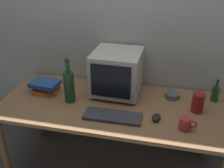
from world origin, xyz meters
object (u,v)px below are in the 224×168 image
Objects in this scene: computer_mouse at (156,117)px; metal_canister at (198,103)px; crt_monitor at (116,72)px; keyboard at (113,116)px; mug at (185,124)px; cd_spindle at (172,95)px; book_stack at (46,86)px; bottle_tall at (69,86)px; bottle_short at (215,93)px.

metal_canister reaches higher than computer_mouse.
crt_monitor is at bearing 147.85° from computer_mouse.
keyboard is at bearing -159.50° from metal_canister.
metal_canister is at bearing 69.70° from mug.
cd_spindle is (0.46, 0.02, -0.17)m from crt_monitor.
book_stack reaches higher than keyboard.
cd_spindle is at bearing 82.21° from computer_mouse.
cd_spindle is at bearing 102.92° from mug.
mug is (0.89, -0.18, -0.09)m from bottle_tall.
mug is 1.00× the size of cd_spindle.
computer_mouse is at bearing -139.95° from bottle_short.
bottle_short reaches higher than metal_canister.
computer_mouse is 0.21m from mug.
book_stack is at bearing 158.30° from keyboard.
bottle_short reaches higher than keyboard.
keyboard is 0.86m from bottle_short.
bottle_tall is 3.08× the size of cd_spindle.
bottle_short is 1.61× the size of mug.
crt_monitor and bottle_tall have the same top height.
cd_spindle is (0.80, 0.24, -0.12)m from bottle_tall.
keyboard is (0.05, -0.36, -0.18)m from crt_monitor.
metal_canister is (0.09, 0.25, 0.03)m from mug.
book_stack reaches higher than computer_mouse.
bottle_tall is at bearing -19.54° from book_stack.
mug reaches higher than computer_mouse.
metal_canister is (0.19, -0.16, 0.05)m from cd_spindle.
cd_spindle is at bearing 2.96° from crt_monitor.
metal_canister is at bearing -0.85° from book_stack.
cd_spindle is (-0.09, 0.41, -0.02)m from mug.
crt_monitor reaches higher than mug.
crt_monitor is 0.62m from book_stack.
mug is at bearing -10.64° from computer_mouse.
bottle_tall reaches higher than bottle_short.
bottle_tall is (-0.33, -0.21, -0.05)m from crt_monitor.
computer_mouse reaches higher than keyboard.
crt_monitor is at bearing 96.91° from keyboard.
cd_spindle is at bearing 138.62° from metal_canister.
bottle_tall is (-0.70, 0.10, 0.12)m from computer_mouse.
cd_spindle is (0.10, 0.34, 0.00)m from computer_mouse.
bottle_tall is 0.28m from book_stack.
computer_mouse is 0.41× the size of book_stack.
bottle_short is at bearing 7.05° from book_stack.
bottle_tall is at bearing -147.74° from crt_monitor.
bottle_short is 1.61× the size of cd_spindle.
crt_monitor is at bearing 145.28° from mug.
mug is at bearing -118.60° from bottle_short.
crt_monitor reaches higher than book_stack.
bottle_short reaches higher than computer_mouse.
computer_mouse is 0.34m from metal_canister.
cd_spindle is at bearing -175.56° from bottle_short.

